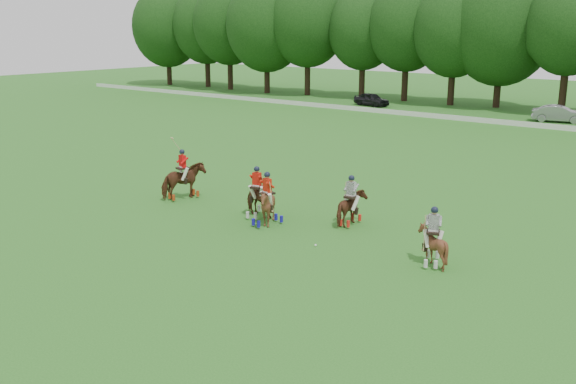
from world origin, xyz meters
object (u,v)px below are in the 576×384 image
Objects in this scene: car_mid at (559,114)px; polo_red_c at (267,206)px; polo_stripe_b at (433,245)px; car_left at (372,99)px; polo_stripe_a at (351,208)px; polo_red_b at (257,199)px; polo_ball at (316,245)px; polo_red_a at (183,181)px.

polo_red_c is at bearing 165.50° from car_mid.
car_mid is 39.60m from polo_stripe_b.
polo_stripe_a reaches higher than car_left.
car_left is 19.19m from car_mid.
polo_red_b is 1.05× the size of polo_stripe_a.
car_left is 45.12× the size of polo_ball.
car_left is 45.53m from polo_ball.
polo_red_c reaches higher than polo_stripe_a.
polo_red_a is 8.87m from polo_stripe_a.
car_mid is at bearing 80.27° from polo_red_a.
polo_red_b is 1.07× the size of polo_stripe_b.
polo_ball is (9.19, -1.62, -0.87)m from polo_red_a.
car_mid is 38.41m from polo_red_b.
polo_red_a is at bearing 156.61° from car_mid.
car_mid is 1.50× the size of polo_red_a.
polo_red_c is 1.09× the size of polo_stripe_b.
polo_red_b is 0.98× the size of polo_red_c.
polo_stripe_a reaches higher than polo_ball.
polo_stripe_b reaches higher than polo_ball.
polo_stripe_a is at bearing -139.20° from car_left.
polo_stripe_b is at bearing -135.41° from car_left.
polo_red_b is (17.43, -38.37, 0.13)m from car_left.
polo_red_a is at bearing 170.01° from polo_ball.
car_left is 42.56m from polo_stripe_a.
car_left is 40.36m from polo_red_a.
car_mid is at bearing -79.32° from car_left.
polo_red_c is at bearing -179.36° from polo_stripe_b.
polo_red_b is 4.22m from polo_stripe_a.
polo_stripe_b is at bearing -24.09° from polo_stripe_a.
polo_red_a is 13.60m from polo_stripe_b.
polo_stripe_a is (8.74, 1.53, -0.14)m from polo_red_a.
polo_stripe_a is (2.73, 2.25, -0.07)m from polo_red_c.
car_mid is 2.07× the size of polo_stripe_a.
polo_stripe_b is at bearing 12.57° from polo_ball.
polo_red_c reaches higher than polo_ball.
polo_red_a is 1.31× the size of polo_red_b.
polo_ball is at bearing -81.73° from polo_stripe_a.
car_left is at bearing 114.44° from polo_red_b.
polo_ball is (-4.39, -0.98, -0.71)m from polo_stripe_b.
polo_stripe_a is 24.21× the size of polo_ball.
car_left is at bearing 115.49° from polo_red_c.
polo_red_c reaches higher than polo_red_b.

